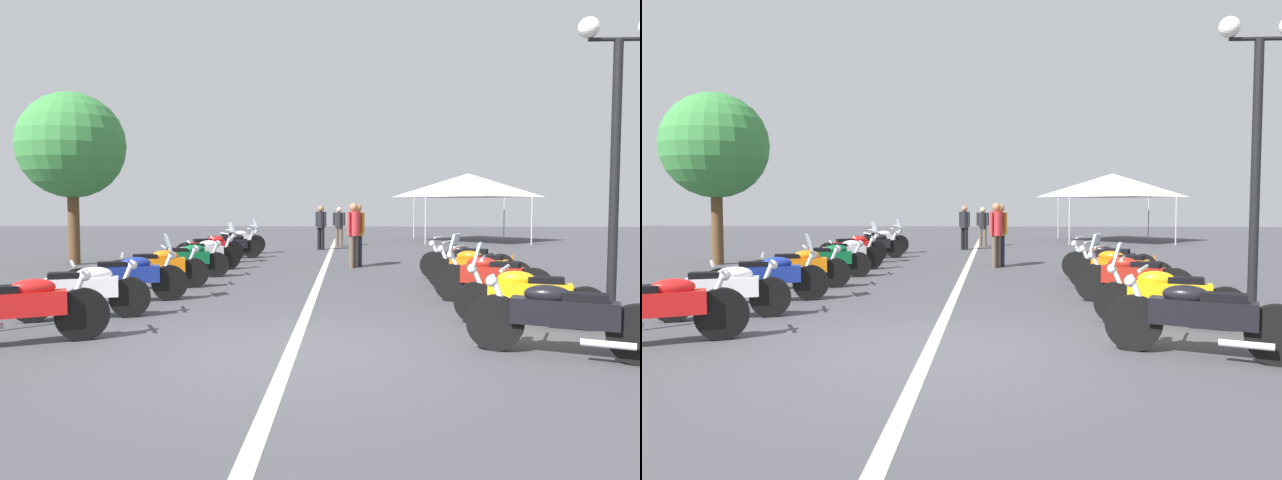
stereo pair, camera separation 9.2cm
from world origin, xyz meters
TOP-DOWN VIEW (x-y plane):
  - ground_plane at (0.00, 0.00)m, footprint 80.00×80.00m
  - lane_centre_stripe at (7.65, 0.00)m, footprint 30.37×0.16m
  - motorcycle_left_row_0 at (0.16, 3.38)m, footprint 1.15×1.97m
  - motorcycle_left_row_1 at (1.82, 3.34)m, footprint 0.92×1.93m
  - motorcycle_left_row_2 at (3.37, 3.26)m, footprint 1.05×2.05m
  - motorcycle_left_row_3 at (5.07, 3.28)m, footprint 0.93×2.07m
  - motorcycle_left_row_4 at (6.92, 3.17)m, footprint 0.86×1.97m
  - motorcycle_left_row_5 at (8.40, 3.17)m, footprint 1.18×1.85m
  - motorcycle_left_row_6 at (10.20, 3.39)m, footprint 1.17×1.85m
  - motorcycle_left_row_7 at (11.98, 3.15)m, footprint 0.86×1.96m
  - motorcycle_left_row_8 at (13.60, 3.31)m, footprint 1.07×2.04m
  - motorcycle_right_row_0 at (-0.05, -3.12)m, footprint 1.03×2.08m
  - motorcycle_right_row_1 at (1.68, -3.24)m, footprint 0.90×2.07m
  - motorcycle_right_row_2 at (3.52, -3.16)m, footprint 1.07×1.91m
  - motorcycle_right_row_3 at (5.13, -3.28)m, footprint 1.09×1.97m
  - motorcycle_right_row_4 at (6.71, -3.35)m, footprint 1.08×2.03m
  - street_lamp_twin_globe at (2.49, -4.78)m, footprint 0.32×1.22m
  - traffic_cone_2 at (6.90, -4.46)m, footprint 0.36×0.36m
  - bystander_0 at (17.61, -0.26)m, footprint 0.32×0.53m
  - bystander_1 at (9.38, -0.81)m, footprint 0.43×0.37m
  - bystander_2 at (9.73, -0.91)m, footprint 0.41×0.39m
  - bystander_3 at (15.80, 0.41)m, footprint 0.36×0.43m
  - roadside_tree_0 at (9.81, 7.31)m, footprint 3.03×3.03m
  - event_tent at (21.19, -6.28)m, footprint 5.06×5.06m

SIDE VIEW (x-z plane):
  - ground_plane at x=0.00m, z-range 0.00..0.00m
  - lane_centre_stripe at x=7.65m, z-range 0.00..0.01m
  - traffic_cone_2 at x=6.90m, z-range -0.02..0.60m
  - motorcycle_left_row_4 at x=6.92m, z-range -0.05..0.94m
  - motorcycle_left_row_7 at x=11.98m, z-range -0.05..0.94m
  - motorcycle_left_row_1 at x=1.82m, z-range -0.04..0.95m
  - motorcycle_left_row_3 at x=5.07m, z-range -0.04..0.95m
  - motorcycle_left_row_5 at x=8.40m, z-range -0.04..0.95m
  - motorcycle_right_row_3 at x=5.13m, z-range -0.04..0.96m
  - motorcycle_right_row_1 at x=1.68m, z-range -0.14..1.05m
  - motorcycle_right_row_4 at x=6.71m, z-range -0.04..0.96m
  - motorcycle_right_row_0 at x=-0.05m, z-range -0.04..0.97m
  - motorcycle_left_row_0 at x=0.16m, z-range -0.04..0.98m
  - motorcycle_left_row_2 at x=3.37m, z-range -0.14..1.08m
  - motorcycle_left_row_6 at x=10.20m, z-range -0.14..1.08m
  - motorcycle_left_row_8 at x=13.60m, z-range -0.14..1.09m
  - motorcycle_right_row_2 at x=3.52m, z-range -0.14..1.09m
  - bystander_0 at x=17.61m, z-range 0.14..1.77m
  - bystander_3 at x=15.80m, z-range 0.15..1.85m
  - bystander_2 at x=9.73m, z-range 0.16..1.92m
  - bystander_1 at x=9.38m, z-range 0.16..1.96m
  - event_tent at x=21.19m, z-range 1.05..4.25m
  - street_lamp_twin_globe at x=2.49m, z-range 0.87..5.47m
  - roadside_tree_0 at x=9.81m, z-range 0.95..5.92m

